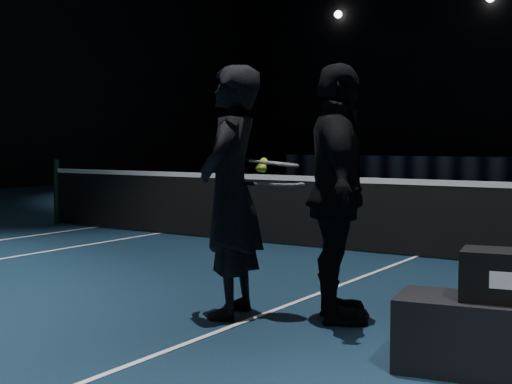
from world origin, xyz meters
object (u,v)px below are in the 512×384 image
player_a (231,192)px  player_b (337,193)px  racket_upper (281,164)px  racket_lower (286,184)px  tennis_balls (262,166)px

player_a → player_b: 0.85m
player_a → player_b: size_ratio=1.00×
player_a → racket_upper: size_ratio=2.96×
racket_lower → tennis_balls: tennis_balls is taller
player_a → racket_lower: bearing=94.1°
player_b → racket_lower: size_ratio=2.96×
player_a → player_b: same height
racket_lower → racket_upper: 0.17m
player_a → racket_upper: 0.46m
player_b → tennis_balls: size_ratio=16.77×
player_a → player_b: (0.79, 0.31, 0.00)m
racket_upper → tennis_balls: 0.15m
racket_lower → racket_upper: bearing=141.3°
player_b → racket_lower: 0.41m
racket_lower → tennis_balls: 0.24m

